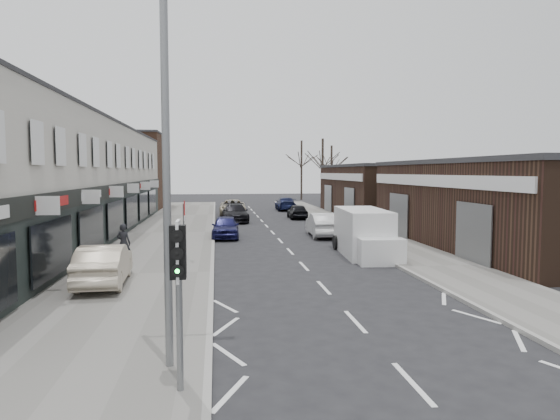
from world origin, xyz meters
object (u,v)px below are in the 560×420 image
object	(u,v)px
parked_car_left_b	(235,213)
parked_car_right_a	(323,225)
sedan_on_pavement	(104,264)
street_lamp	(175,144)
traffic_light	(179,265)
parked_car_right_c	(285,204)
warning_sign	(184,213)
white_van	(364,234)
parked_car_left_c	(233,207)
parked_car_left_a	(225,227)
parked_car_right_b	(297,211)
pedestrian	(123,243)

from	to	relation	value
parked_car_left_b	parked_car_right_a	size ratio (longest dim) A/B	1.09
parked_car_right_a	sedan_on_pavement	bearing A→B (deg)	52.79
street_lamp	parked_car_left_b	bearing A→B (deg)	85.61
parked_car_right_a	traffic_light	bearing A→B (deg)	74.01
street_lamp	parked_car_right_c	world-z (taller)	street_lamp
traffic_light	parked_car_right_c	bearing A→B (deg)	79.55
street_lamp	sedan_on_pavement	distance (m)	9.20
warning_sign	white_van	xyz separation A→B (m)	(8.55, 0.42, -1.14)
street_lamp	parked_car_left_c	world-z (taller)	street_lamp
white_van	parked_car_left_c	bearing A→B (deg)	107.31
traffic_light	white_van	bearing A→B (deg)	61.63
sedan_on_pavement	parked_car_left_c	size ratio (longest dim) A/B	0.83
parked_car_left_a	parked_car_left_b	world-z (taller)	parked_car_left_b
parked_car_left_b	parked_car_right_a	xyz separation A→B (m)	(5.09, -9.88, 0.03)
parked_car_right_b	warning_sign	bearing A→B (deg)	67.74
parked_car_left_a	parked_car_right_c	distance (m)	22.16
parked_car_left_b	warning_sign	bearing A→B (deg)	-100.89
white_van	parked_car_left_a	world-z (taller)	white_van
traffic_light	parked_car_right_c	world-z (taller)	traffic_light
pedestrian	parked_car_right_b	distance (m)	23.04
parked_car_left_c	parked_car_right_a	xyz separation A→B (m)	(5.09, -16.17, 0.03)
white_van	parked_car_right_a	xyz separation A→B (m)	(-0.50, 7.18, -0.31)
parked_car_left_b	street_lamp	bearing A→B (deg)	-95.67
traffic_light	street_lamp	xyz separation A→B (m)	(-0.13, 1.22, 2.20)
parked_car_right_b	parked_car_right_c	bearing A→B (deg)	-90.53
traffic_light	white_van	size ratio (longest dim) A/B	0.53
parked_car_left_b	parked_car_right_c	xyz separation A→B (m)	(5.70, 11.33, -0.03)
warning_sign	sedan_on_pavement	xyz separation A→B (m)	(-2.49, -5.03, -1.37)
parked_car_left_b	parked_car_right_c	distance (m)	12.69
parked_car_left_a	parked_car_left_c	size ratio (longest dim) A/B	0.78
traffic_light	parked_car_right_c	distance (m)	43.59
parked_car_left_b	parked_car_right_c	bearing A→B (deg)	62.02
traffic_light	parked_car_left_b	size ratio (longest dim) A/B	0.63
white_van	parked_car_right_a	size ratio (longest dim) A/B	1.30
parked_car_right_b	white_van	bearing A→B (deg)	91.54
parked_car_left_c	sedan_on_pavement	bearing A→B (deg)	-99.08
white_van	street_lamp	bearing A→B (deg)	-117.10
pedestrian	parked_car_right_b	world-z (taller)	pedestrian
street_lamp	parked_car_right_c	bearing A→B (deg)	79.09
street_lamp	parked_car_right_c	size ratio (longest dim) A/B	1.70
white_van	parked_car_right_b	bearing A→B (deg)	94.30
street_lamp	white_van	distance (m)	15.82
pedestrian	parked_car_left_b	world-z (taller)	pedestrian
parked_car_left_c	parked_car_right_b	world-z (taller)	parked_car_left_c
parked_car_right_c	sedan_on_pavement	bearing A→B (deg)	73.76
parked_car_right_a	parked_car_left_b	bearing A→B (deg)	-60.10
sedan_on_pavement	pedestrian	distance (m)	4.24
traffic_light	parked_car_left_c	bearing A→B (deg)	86.67
traffic_light	warning_sign	size ratio (longest dim) A/B	1.15
parked_car_left_b	parked_car_right_b	world-z (taller)	parked_car_left_b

